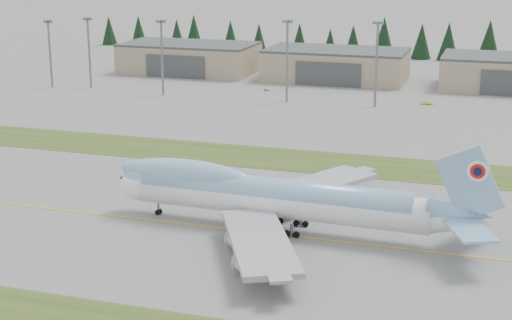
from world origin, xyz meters
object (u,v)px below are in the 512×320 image
(hangar_center, at_px, (336,65))
(service_vehicle_a, at_px, (266,90))
(hangar_left, at_px, (189,58))
(service_vehicle_b, at_px, (427,105))
(boeing_747_freighter, at_px, (275,197))

(hangar_center, distance_m, service_vehicle_a, 31.75)
(hangar_left, relative_size, service_vehicle_b, 14.09)
(boeing_747_freighter, height_order, service_vehicle_a, boeing_747_freighter)
(service_vehicle_a, bearing_deg, hangar_left, 124.54)
(boeing_747_freighter, xyz_separation_m, hangar_center, (-20.93, 147.43, -0.36))
(hangar_center, height_order, service_vehicle_b, hangar_center)
(hangar_left, xyz_separation_m, service_vehicle_b, (89.80, -33.66, -5.39))
(boeing_747_freighter, relative_size, hangar_left, 1.37)
(boeing_747_freighter, distance_m, service_vehicle_b, 114.76)
(boeing_747_freighter, relative_size, service_vehicle_a, 19.57)
(boeing_747_freighter, bearing_deg, hangar_center, 100.11)
(service_vehicle_a, xyz_separation_m, service_vehicle_b, (52.22, -7.66, 0.00))
(hangar_center, distance_m, service_vehicle_b, 48.71)
(hangar_left, height_order, service_vehicle_b, hangar_left)
(hangar_left, height_order, hangar_center, same)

